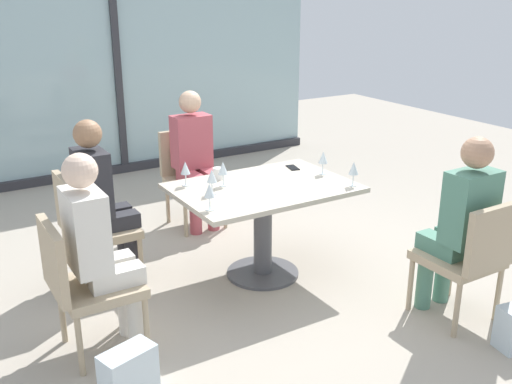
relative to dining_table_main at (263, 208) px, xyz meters
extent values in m
plane|color=#A89E8E|center=(0.00, 0.00, -0.55)|extent=(12.00, 12.00, 0.00)
cube|color=#99B7BC|center=(0.00, 3.20, 0.80)|extent=(5.14, 0.03, 2.70)
cube|color=#2D2D33|center=(0.00, 3.17, 0.80)|extent=(0.08, 0.06, 2.70)
cube|color=#2D2D33|center=(0.00, 3.17, -0.50)|extent=(5.14, 0.10, 0.10)
cube|color=#BCB29E|center=(0.00, 0.00, 0.16)|extent=(1.30, 0.91, 0.04)
cylinder|color=#4C4C51|center=(0.00, 0.00, -0.20)|extent=(0.14, 0.14, 0.69)
cylinder|color=#4C4C51|center=(0.00, 0.00, -0.54)|extent=(0.56, 0.56, 0.02)
cube|color=tan|center=(0.79, -1.18, -0.13)|extent=(0.46, 0.46, 0.06)
cube|color=tan|center=(0.79, -1.43, 0.11)|extent=(0.46, 0.05, 0.42)
cylinder|color=tan|center=(0.99, -0.98, -0.36)|extent=(0.04, 0.04, 0.39)
cylinder|color=tan|center=(0.59, -0.98, -0.36)|extent=(0.04, 0.04, 0.39)
cylinder|color=tan|center=(0.99, -1.38, -0.36)|extent=(0.04, 0.04, 0.39)
cylinder|color=tan|center=(0.59, -1.38, -0.36)|extent=(0.04, 0.04, 0.39)
cube|color=tan|center=(-1.36, -0.34, -0.13)|extent=(0.46, 0.46, 0.06)
cube|color=tan|center=(-1.61, -0.34, 0.11)|extent=(0.05, 0.46, 0.42)
cylinder|color=tan|center=(-1.16, -0.54, -0.36)|extent=(0.04, 0.04, 0.39)
cylinder|color=tan|center=(-1.16, -0.14, -0.36)|extent=(0.04, 0.04, 0.39)
cylinder|color=tan|center=(-1.56, -0.54, -0.36)|extent=(0.04, 0.04, 0.39)
cylinder|color=tan|center=(-1.56, -0.14, -0.36)|extent=(0.04, 0.04, 0.39)
cube|color=tan|center=(-1.07, 0.51, -0.13)|extent=(0.46, 0.46, 0.06)
cube|color=tan|center=(-1.32, 0.51, 0.11)|extent=(0.05, 0.46, 0.42)
cylinder|color=tan|center=(-0.87, 0.31, -0.36)|extent=(0.04, 0.04, 0.39)
cylinder|color=tan|center=(-0.87, 0.71, -0.36)|extent=(0.04, 0.04, 0.39)
cylinder|color=tan|center=(-1.27, 0.31, -0.36)|extent=(0.04, 0.04, 0.39)
cylinder|color=tan|center=(-1.27, 0.71, -0.36)|extent=(0.04, 0.04, 0.39)
cube|color=tan|center=(0.00, 1.18, -0.13)|extent=(0.46, 0.46, 0.06)
cube|color=tan|center=(0.00, 1.43, 0.11)|extent=(0.46, 0.05, 0.42)
cylinder|color=tan|center=(-0.20, 0.98, -0.36)|extent=(0.04, 0.04, 0.39)
cylinder|color=tan|center=(0.20, 0.98, -0.36)|extent=(0.04, 0.04, 0.39)
cylinder|color=tan|center=(-0.20, 1.38, -0.36)|extent=(0.04, 0.04, 0.39)
cylinder|color=tan|center=(0.20, 1.38, -0.36)|extent=(0.04, 0.04, 0.39)
cylinder|color=#4C7F6B|center=(0.88, -1.00, -0.33)|extent=(0.11, 0.11, 0.45)
cube|color=#4C7F6B|center=(0.88, -1.10, -0.05)|extent=(0.13, 0.32, 0.11)
cylinder|color=#4C7F6B|center=(0.70, -1.00, -0.33)|extent=(0.11, 0.11, 0.45)
cube|color=#4C7F6B|center=(0.70, -1.10, -0.05)|extent=(0.13, 0.32, 0.11)
cube|color=#4C7F6B|center=(0.79, -1.23, 0.25)|extent=(0.34, 0.20, 0.48)
sphere|color=tan|center=(0.79, -1.23, 0.61)|extent=(0.20, 0.20, 0.20)
cylinder|color=silver|center=(-1.18, -0.43, -0.33)|extent=(0.11, 0.11, 0.45)
cube|color=silver|center=(-1.28, -0.43, -0.05)|extent=(0.32, 0.13, 0.11)
cylinder|color=silver|center=(-1.18, -0.25, -0.33)|extent=(0.11, 0.11, 0.45)
cube|color=silver|center=(-1.28, -0.25, -0.05)|extent=(0.32, 0.13, 0.11)
cube|color=silver|center=(-1.41, -0.34, 0.25)|extent=(0.20, 0.34, 0.48)
sphere|color=beige|center=(-1.41, -0.34, 0.61)|extent=(0.20, 0.20, 0.20)
cylinder|color=#28282D|center=(-0.90, 0.42, -0.33)|extent=(0.11, 0.11, 0.45)
cube|color=#28282D|center=(-0.99, 0.42, -0.05)|extent=(0.32, 0.13, 0.11)
cylinder|color=#28282D|center=(-0.90, 0.60, -0.33)|extent=(0.11, 0.11, 0.45)
cube|color=#28282D|center=(-0.99, 0.60, -0.05)|extent=(0.32, 0.13, 0.11)
cube|color=#28282D|center=(-1.12, 0.51, 0.25)|extent=(0.20, 0.34, 0.48)
sphere|color=#936B4C|center=(-1.12, 0.51, 0.61)|extent=(0.20, 0.20, 0.20)
cylinder|color=#B24C56|center=(-0.09, 1.00, -0.33)|extent=(0.11, 0.11, 0.45)
cube|color=#B24C56|center=(-0.09, 1.10, -0.05)|extent=(0.13, 0.32, 0.11)
cylinder|color=#B24C56|center=(0.09, 1.00, -0.33)|extent=(0.11, 0.11, 0.45)
cube|color=#B24C56|center=(0.09, 1.10, -0.05)|extent=(0.13, 0.32, 0.11)
cube|color=#B24C56|center=(0.00, 1.23, 0.25)|extent=(0.34, 0.20, 0.48)
sphere|color=#D8AD8C|center=(0.00, 1.23, 0.61)|extent=(0.20, 0.20, 0.20)
cylinder|color=silver|center=(0.57, -0.35, 0.18)|extent=(0.06, 0.06, 0.00)
cylinder|color=silver|center=(0.57, -0.35, 0.23)|extent=(0.01, 0.01, 0.08)
cone|color=silver|center=(0.57, -0.35, 0.32)|extent=(0.07, 0.07, 0.09)
cylinder|color=silver|center=(-0.25, 0.15, 0.18)|extent=(0.06, 0.06, 0.00)
cylinder|color=silver|center=(-0.25, 0.15, 0.23)|extent=(0.01, 0.01, 0.08)
cone|color=silver|center=(-0.25, 0.15, 0.32)|extent=(0.07, 0.07, 0.09)
cylinder|color=silver|center=(-0.41, 0.03, 0.18)|extent=(0.06, 0.06, 0.00)
cylinder|color=silver|center=(-0.41, 0.03, 0.23)|extent=(0.01, 0.01, 0.08)
cone|color=silver|center=(-0.41, 0.03, 0.32)|extent=(0.07, 0.07, 0.09)
cylinder|color=silver|center=(0.55, 0.00, 0.18)|extent=(0.06, 0.06, 0.00)
cylinder|color=silver|center=(0.55, 0.00, 0.23)|extent=(0.01, 0.01, 0.08)
cone|color=silver|center=(0.55, 0.00, 0.32)|extent=(0.07, 0.07, 0.09)
cylinder|color=silver|center=(-0.49, 0.30, 0.18)|extent=(0.06, 0.06, 0.00)
cylinder|color=silver|center=(-0.49, 0.30, 0.23)|extent=(0.01, 0.01, 0.08)
cone|color=silver|center=(-0.49, 0.30, 0.32)|extent=(0.07, 0.07, 0.09)
cylinder|color=silver|center=(-0.56, -0.24, 0.18)|extent=(0.06, 0.06, 0.00)
cylinder|color=silver|center=(-0.56, -0.24, 0.23)|extent=(0.01, 0.01, 0.08)
cone|color=silver|center=(-0.56, -0.24, 0.32)|extent=(0.07, 0.07, 0.09)
cylinder|color=white|center=(-0.21, 0.31, 0.22)|extent=(0.08, 0.08, 0.09)
cube|color=black|center=(0.44, 0.26, 0.18)|extent=(0.10, 0.16, 0.01)
cube|color=silver|center=(-1.38, -0.84, -0.41)|extent=(0.33, 0.24, 0.28)
camera|label=1|loc=(-2.19, -3.51, 1.57)|focal=41.28mm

